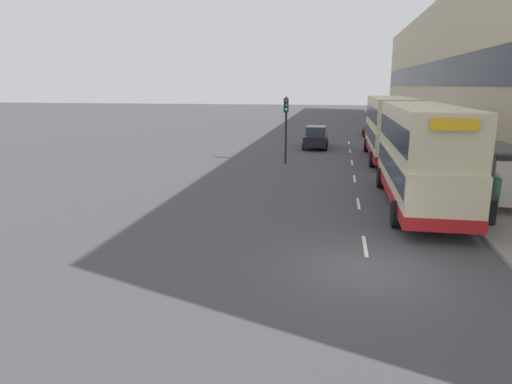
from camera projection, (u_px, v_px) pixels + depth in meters
ground_plane at (369, 270)px, 12.99m from camera, size 220.00×220.00×0.00m
pavement at (409, 133)px, 48.75m from camera, size 5.00×93.00×0.14m
terrace_facade at (455, 65)px, 46.46m from camera, size 3.10×93.00×14.11m
lane_mark_0 at (365, 246)px, 14.89m from camera, size 0.12×2.00×0.01m
lane_mark_1 at (358, 203)px, 20.21m from camera, size 0.12×2.00×0.01m
lane_mark_2 at (354, 179)px, 25.54m from camera, size 0.12×2.00×0.01m
lane_mark_3 at (352, 162)px, 30.87m from camera, size 0.12×2.00×0.01m
lane_mark_4 at (350, 151)px, 36.20m from camera, size 0.12×2.00×0.01m
lane_mark_5 at (349, 143)px, 41.52m from camera, size 0.12×2.00×0.01m
bus_shelter at (502, 165)px, 18.97m from camera, size 1.60×4.20×2.48m
double_decker_bus_near at (421, 154)px, 19.24m from camera, size 2.85×10.45×4.30m
double_decker_bus_ahead at (389, 127)px, 31.59m from camera, size 2.85×10.70×4.30m
car_0 at (373, 128)px, 46.53m from camera, size 1.95×4.17×1.69m
car_1 at (316, 137)px, 37.84m from camera, size 2.00×4.59×1.79m
pedestrian_at_shelter at (495, 194)px, 17.55m from camera, size 0.34×0.34×1.72m
litter_bin at (489, 210)px, 16.69m from camera, size 0.55×0.55×1.05m
traffic_light_far_kerb at (286, 119)px, 29.79m from camera, size 0.30×0.32×4.38m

